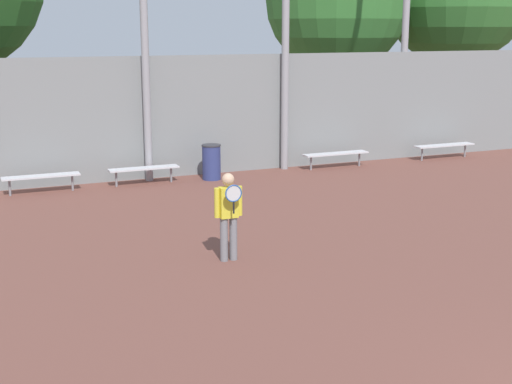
{
  "coord_description": "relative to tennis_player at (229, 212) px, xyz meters",
  "views": [
    {
      "loc": [
        -6.47,
        -4.3,
        4.17
      ],
      "look_at": [
        -1.05,
        8.55,
        0.93
      ],
      "focal_mm": 50.0,
      "sensor_mm": 36.0,
      "label": 1
    }
  ],
  "objects": [
    {
      "name": "tennis_player",
      "position": [
        0.0,
        0.0,
        0.0
      ],
      "size": [
        0.53,
        0.41,
        1.63
      ],
      "rotation": [
        0.0,
        0.0,
        -0.02
      ],
      "color": "slate",
      "rests_on": "ground_plane"
    },
    {
      "name": "back_fence",
      "position": [
        2.1,
        7.67,
        0.78
      ],
      "size": [
        26.55,
        0.06,
        3.41
      ],
      "color": "gray",
      "rests_on": "ground_plane"
    },
    {
      "name": "bench_adjacent_court",
      "position": [
        10.07,
        6.94,
        -0.49
      ],
      "size": [
        2.12,
        0.4,
        0.46
      ],
      "color": "silver",
      "rests_on": "ground_plane"
    },
    {
      "name": "trash_bin",
      "position": [
        2.08,
        6.85,
        -0.42
      ],
      "size": [
        0.54,
        0.54,
        0.99
      ],
      "color": "navy",
      "rests_on": "ground_plane"
    },
    {
      "name": "tree_green_broad",
      "position": [
        10.07,
        14.17,
        4.29
      ],
      "size": [
        5.79,
        5.79,
        8.12
      ],
      "color": "brown",
      "rests_on": "ground_plane"
    },
    {
      "name": "bench_courtside_far",
      "position": [
        -2.51,
        6.94,
        -0.5
      ],
      "size": [
        1.94,
        0.4,
        0.46
      ],
      "color": "silver",
      "rests_on": "ground_plane"
    },
    {
      "name": "bench_courtside_near",
      "position": [
        0.17,
        6.94,
        -0.5
      ],
      "size": [
        1.9,
        0.4,
        0.46
      ],
      "color": "silver",
      "rests_on": "ground_plane"
    },
    {
      "name": "bench_by_gate",
      "position": [
        6.08,
        6.94,
        -0.49
      ],
      "size": [
        2.08,
        0.4,
        0.46
      ],
      "color": "silver",
      "rests_on": "ground_plane"
    }
  ]
}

